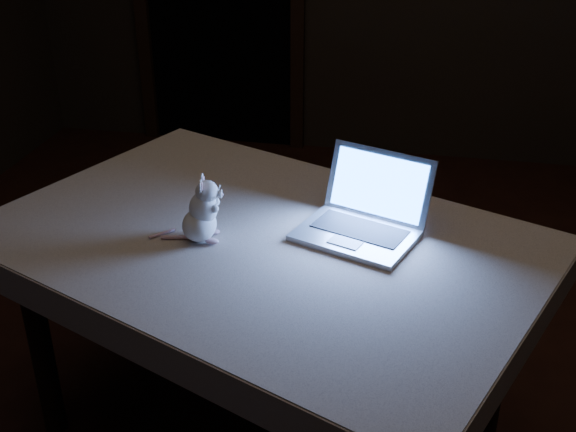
# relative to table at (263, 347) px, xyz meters

# --- Properties ---
(table) EXTENTS (1.67, 1.40, 0.76)m
(table) POSITION_rel_table_xyz_m (0.00, 0.00, 0.00)
(table) COLOR black
(table) RESTS_ON floor
(tablecloth) EXTENTS (1.75, 1.40, 0.10)m
(tablecloth) POSITION_rel_table_xyz_m (0.05, -0.06, 0.34)
(tablecloth) COLOR beige
(tablecloth) RESTS_ON table
(laptop) EXTENTS (0.39, 0.37, 0.22)m
(laptop) POSITION_rel_table_xyz_m (0.26, 0.04, 0.50)
(laptop) COLOR #B5B6BA
(laptop) RESTS_ON tablecloth
(plush_mouse) EXTENTS (0.18, 0.18, 0.19)m
(plush_mouse) POSITION_rel_table_xyz_m (-0.16, -0.05, 0.48)
(plush_mouse) COLOR white
(plush_mouse) RESTS_ON tablecloth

